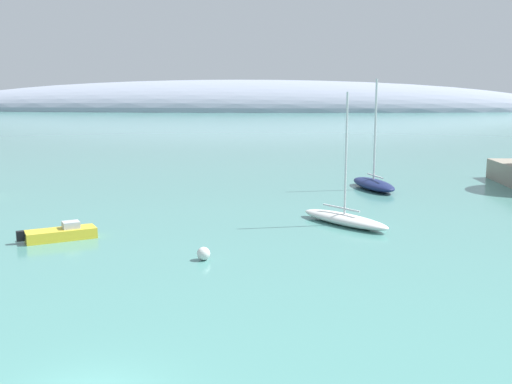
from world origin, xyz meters
name	(u,v)px	position (x,y,z in m)	size (l,w,h in m)	color
distant_ridge	(237,110)	(-16.91, 245.23, 0.00)	(282.67, 57.00, 26.47)	#8E99AD
sailboat_navy_near_shore	(373,183)	(13.29, 37.22, 0.55)	(4.25, 7.21, 9.69)	navy
sailboat_white_mid_mooring	(344,218)	(9.42, 23.00, 0.44)	(6.11, 6.44, 8.62)	white
motorboat_yellow_foreground	(61,234)	(-7.67, 18.16, 0.36)	(4.29, 3.26, 1.03)	yellow
mooring_buoy_white	(204,254)	(1.37, 14.36, 0.35)	(0.70, 0.70, 0.70)	silver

